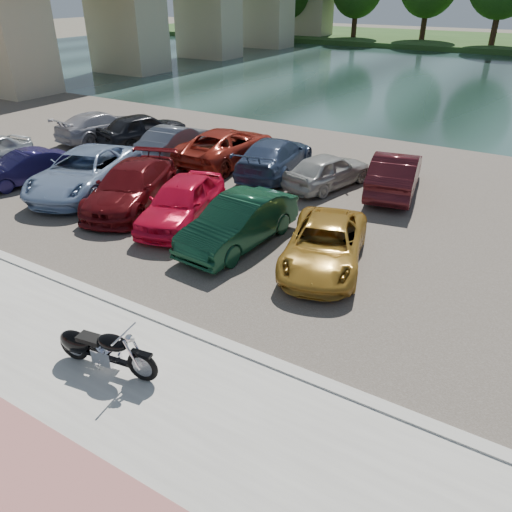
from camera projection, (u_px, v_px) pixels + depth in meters
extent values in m
plane|color=#595447|center=(115.00, 382.00, 9.90)|extent=(200.00, 200.00, 0.00)
cube|color=#A8A59E|center=(75.00, 412.00, 9.13)|extent=(60.00, 6.00, 0.10)
cube|color=#A7625E|center=(0.00, 470.00, 7.97)|extent=(60.00, 2.00, 0.01)
cube|color=#A8A59E|center=(179.00, 327.00, 11.37)|extent=(60.00, 0.30, 0.14)
cube|color=#474039|center=(335.00, 201.00, 18.15)|extent=(60.00, 18.00, 0.04)
cube|color=#182C28|center=(479.00, 83.00, 39.95)|extent=(120.00, 40.00, 0.00)
cube|color=#C9B28B|center=(4.00, 40.00, 34.44)|extent=(6.00, 4.00, 7.20)
cube|color=#C9B28B|center=(128.00, 28.00, 43.45)|extent=(6.00, 4.00, 7.20)
cube|color=#C9B28B|center=(209.00, 21.00, 52.46)|extent=(6.00, 4.00, 7.20)
cube|color=#C9B28B|center=(266.00, 15.00, 61.48)|extent=(6.00, 4.00, 7.20)
cube|color=#C9B28B|center=(309.00, 12.00, 70.49)|extent=(6.00, 4.00, 7.20)
cylinder|color=#382214|center=(291.00, 17.00, 70.71)|extent=(0.70, 0.70, 4.50)
cylinder|color=#382214|center=(355.00, 17.00, 67.56)|extent=(0.70, 0.70, 4.95)
cylinder|color=#382214|center=(425.00, 17.00, 64.41)|extent=(0.70, 0.70, 5.40)
cylinder|color=#382214|center=(497.00, 18.00, 58.10)|extent=(0.70, 0.70, 5.85)
torus|color=black|center=(143.00, 366.00, 9.65)|extent=(0.69, 0.22, 0.68)
torus|color=black|center=(74.00, 346.00, 10.20)|extent=(0.69, 0.22, 0.68)
cylinder|color=#B2B2B7|center=(143.00, 366.00, 9.65)|extent=(0.46, 0.13, 0.46)
cylinder|color=#B2B2B7|center=(74.00, 346.00, 10.20)|extent=(0.46, 0.13, 0.46)
cylinder|color=silver|center=(132.00, 355.00, 9.47)|extent=(0.33, 0.10, 0.63)
cylinder|color=silver|center=(138.00, 349.00, 9.63)|extent=(0.33, 0.10, 0.63)
cylinder|color=silver|center=(124.00, 334.00, 9.43)|extent=(0.15, 0.75, 0.04)
sphere|color=silver|center=(129.00, 338.00, 9.43)|extent=(0.18, 0.18, 0.16)
sphere|color=silver|center=(132.00, 339.00, 9.41)|extent=(0.13, 0.13, 0.11)
cube|color=black|center=(141.00, 354.00, 9.50)|extent=(0.47, 0.21, 0.06)
cube|color=black|center=(108.00, 358.00, 9.95)|extent=(1.20, 0.28, 0.08)
cube|color=silver|center=(105.00, 355.00, 9.93)|extent=(0.49, 0.39, 0.34)
cylinder|color=silver|center=(108.00, 348.00, 9.80)|extent=(0.27, 0.22, 0.27)
cylinder|color=silver|center=(100.00, 346.00, 9.87)|extent=(0.27, 0.22, 0.27)
ellipsoid|color=black|center=(112.00, 343.00, 9.68)|extent=(0.73, 0.46, 0.32)
cube|color=black|center=(91.00, 339.00, 9.89)|extent=(0.59, 0.36, 0.10)
ellipsoid|color=black|center=(75.00, 342.00, 10.12)|extent=(0.77, 0.44, 0.50)
cube|color=black|center=(74.00, 344.00, 10.17)|extent=(0.42, 0.24, 0.30)
cylinder|color=silver|center=(99.00, 351.00, 10.23)|extent=(1.10, 0.26, 0.09)
cylinder|color=silver|center=(99.00, 348.00, 10.19)|extent=(1.10, 0.26, 0.09)
cylinder|color=#B2B2B7|center=(97.00, 368.00, 9.93)|extent=(0.05, 0.14, 0.22)
imported|color=#1A1542|center=(24.00, 168.00, 19.44)|extent=(1.94, 3.87, 1.22)
imported|color=#829ABE|center=(85.00, 172.00, 18.59)|extent=(4.11, 6.01, 1.53)
imported|color=#570C10|center=(131.00, 186.00, 17.36)|extent=(3.56, 5.38, 1.45)
imported|color=red|center=(182.00, 201.00, 16.10)|extent=(2.80, 4.65, 1.48)
imported|color=#0E3621|center=(239.00, 222.00, 14.74)|extent=(1.81, 4.47, 1.44)
imported|color=#B28129|center=(325.00, 245.00, 13.68)|extent=(3.16, 4.80, 1.23)
imported|color=#A1A0A8|center=(101.00, 126.00, 25.01)|extent=(2.47, 4.89, 1.36)
imported|color=black|center=(143.00, 129.00, 24.17)|extent=(2.91, 4.76, 1.51)
imported|color=slate|center=(175.00, 141.00, 22.52)|extent=(1.88, 4.32, 1.38)
imported|color=maroon|center=(227.00, 146.00, 21.70)|extent=(2.48, 5.31, 1.47)
imported|color=#324262|center=(275.00, 156.00, 20.37)|extent=(2.81, 5.30, 1.46)
imported|color=#AEADA9|center=(328.00, 170.00, 19.04)|extent=(2.57, 4.18, 1.33)
imported|color=#431116|center=(395.00, 173.00, 18.49)|extent=(2.39, 4.79, 1.51)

